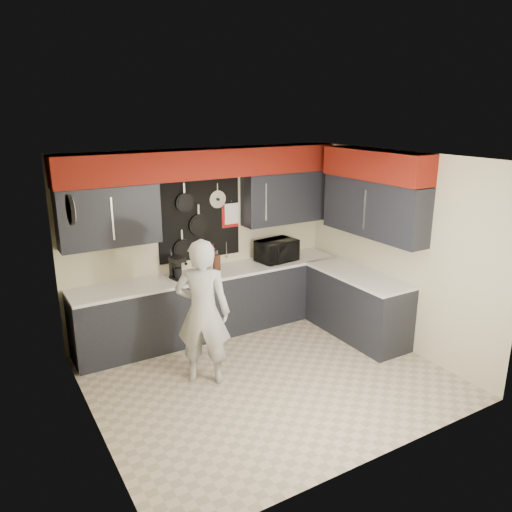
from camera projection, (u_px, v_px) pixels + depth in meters
ground at (267, 377)px, 6.01m from camera, size 4.00×4.00×0.00m
back_wall_assembly at (207, 192)px, 6.76m from camera, size 4.00×0.36×2.60m
right_wall_assembly at (377, 200)px, 6.57m from camera, size 0.36×3.50×2.60m
left_wall_assembly at (86, 306)px, 4.67m from camera, size 0.05×3.50×2.60m
base_cabinets at (255, 303)px, 7.05m from camera, size 3.95×2.20×0.92m
microwave at (277, 251)px, 7.38m from camera, size 0.62×0.46×0.32m
knife_block at (215, 263)px, 6.98m from camera, size 0.12×0.12×0.22m
utensil_crock at (214, 265)px, 7.00m from camera, size 0.11×0.11×0.14m
coffee_maker at (177, 267)px, 6.63m from camera, size 0.19×0.22×0.30m
person at (203, 312)px, 5.70m from camera, size 0.76×0.71×1.74m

